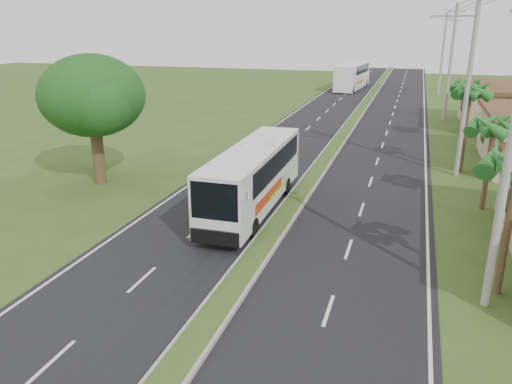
% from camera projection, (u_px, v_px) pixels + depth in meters
% --- Properties ---
extents(ground, '(180.00, 180.00, 0.00)m').
position_uv_depth(ground, '(230.00, 295.00, 17.59)').
color(ground, '#344D1C').
rests_on(ground, ground).
extents(road_asphalt, '(14.00, 160.00, 0.02)m').
position_uv_depth(road_asphalt, '(327.00, 157.00, 35.65)').
color(road_asphalt, black).
rests_on(road_asphalt, ground).
extents(median_strip, '(1.20, 160.00, 0.18)m').
position_uv_depth(median_strip, '(327.00, 156.00, 35.63)').
color(median_strip, gray).
rests_on(median_strip, ground).
extents(lane_edge_left, '(0.12, 160.00, 0.01)m').
position_uv_depth(lane_edge_left, '(239.00, 151.00, 37.57)').
color(lane_edge_left, silver).
rests_on(lane_edge_left, ground).
extents(lane_edge_right, '(0.12, 160.00, 0.01)m').
position_uv_depth(lane_edge_right, '(426.00, 165.00, 33.74)').
color(lane_edge_right, silver).
rests_on(lane_edge_right, ground).
extents(shop_far, '(8.60, 11.60, 3.82)m').
position_uv_depth(shop_far, '(511.00, 106.00, 45.49)').
color(shop_far, '#9D7F6A').
rests_on(shop_far, ground).
extents(palm_verge_b, '(2.40, 2.40, 5.05)m').
position_uv_depth(palm_verge_b, '(494.00, 125.00, 24.35)').
color(palm_verge_b, '#473321').
rests_on(palm_verge_b, ground).
extents(palm_verge_c, '(2.40, 2.40, 5.85)m').
position_uv_depth(palm_verge_c, '(471.00, 92.00, 30.60)').
color(palm_verge_c, '#473321').
rests_on(palm_verge_c, ground).
extents(palm_verge_d, '(2.40, 2.40, 5.25)m').
position_uv_depth(palm_verge_d, '(466.00, 85.00, 38.77)').
color(palm_verge_d, '#473321').
rests_on(palm_verge_d, ground).
extents(shade_tree, '(6.30, 6.00, 7.54)m').
position_uv_depth(shade_tree, '(91.00, 98.00, 28.50)').
color(shade_tree, '#473321').
rests_on(shade_tree, ground).
extents(utility_pole_a, '(1.60, 0.28, 11.00)m').
position_uv_depth(utility_pole_a, '(512.00, 141.00, 15.15)').
color(utility_pole_a, gray).
rests_on(utility_pole_a, ground).
extents(utility_pole_b, '(3.20, 0.28, 12.00)m').
position_uv_depth(utility_pole_b, '(469.00, 74.00, 29.43)').
color(utility_pole_b, gray).
rests_on(utility_pole_b, ground).
extents(utility_pole_c, '(1.60, 0.28, 11.00)m').
position_uv_depth(utility_pole_c, '(451.00, 61.00, 47.68)').
color(utility_pole_c, gray).
rests_on(utility_pole_c, ground).
extents(utility_pole_d, '(1.60, 0.28, 10.50)m').
position_uv_depth(utility_pole_d, '(443.00, 53.00, 65.83)').
color(utility_pole_d, gray).
rests_on(utility_pole_d, ground).
extents(coach_bus_main, '(2.43, 10.87, 3.50)m').
position_uv_depth(coach_bus_main, '(254.00, 173.00, 25.11)').
color(coach_bus_main, silver).
rests_on(coach_bus_main, ground).
extents(coach_bus_far, '(3.71, 12.52, 3.59)m').
position_uv_depth(coach_bus_far, '(353.00, 75.00, 72.84)').
color(coach_bus_far, white).
rests_on(coach_bus_far, ground).
extents(motorcyclist, '(1.67, 1.03, 2.45)m').
position_uv_depth(motorcyclist, '(250.00, 192.00, 25.42)').
color(motorcyclist, black).
rests_on(motorcyclist, ground).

